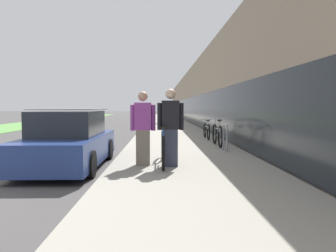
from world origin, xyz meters
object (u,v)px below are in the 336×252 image
object	(u,v)px
person_bystander	(143,128)
cruiser_bike_nearest	(217,135)
parked_sedan_curbside	(69,142)
bike_rack_hoop	(225,135)
cruiser_bike_middle	(207,131)
person_rider	(170,128)
tandem_bicycle	(163,148)

from	to	relation	value
person_bystander	cruiser_bike_nearest	distance (m)	4.52
person_bystander	parked_sedan_curbside	distance (m)	2.02
bike_rack_hoop	cruiser_bike_middle	world-z (taller)	bike_rack_hoop
parked_sedan_curbside	person_rider	bearing A→B (deg)	-15.77
person_rider	parked_sedan_curbside	distance (m)	2.68
cruiser_bike_middle	cruiser_bike_nearest	bearing A→B (deg)	-89.63
person_rider	person_bystander	xyz separation A→B (m)	(-0.65, 0.16, -0.03)
tandem_bicycle	person_rider	distance (m)	0.60
tandem_bicycle	person_rider	xyz separation A→B (m)	(0.17, -0.28, 0.50)
tandem_bicycle	parked_sedan_curbside	distance (m)	2.42
person_bystander	cruiser_bike_middle	distance (m)	6.79
cruiser_bike_nearest	parked_sedan_curbside	bearing A→B (deg)	-143.51
tandem_bicycle	cruiser_bike_nearest	size ratio (longest dim) A/B	1.25
cruiser_bike_middle	person_rider	bearing A→B (deg)	-105.34
person_bystander	cruiser_bike_middle	size ratio (longest dim) A/B	1.01
person_bystander	cruiser_bike_middle	xyz separation A→B (m)	(2.43, 6.32, -0.52)
tandem_bicycle	parked_sedan_curbside	world-z (taller)	parked_sedan_curbside
person_rider	cruiser_bike_middle	bearing A→B (deg)	74.66
person_bystander	bike_rack_hoop	world-z (taller)	person_bystander
bike_rack_hoop	cruiser_bike_middle	distance (m)	3.94
tandem_bicycle	person_rider	size ratio (longest dim) A/B	1.31
tandem_bicycle	cruiser_bike_middle	bearing A→B (deg)	72.52
cruiser_bike_middle	tandem_bicycle	bearing A→B (deg)	-107.48
person_rider	parked_sedan_curbside	world-z (taller)	person_rider
person_rider	cruiser_bike_middle	xyz separation A→B (m)	(1.78, 6.49, -0.55)
bike_rack_hoop	cruiser_bike_middle	xyz separation A→B (m)	(-0.02, 3.94, -0.16)
tandem_bicycle	parked_sedan_curbside	size ratio (longest dim) A/B	0.56
tandem_bicycle	cruiser_bike_nearest	bearing A→B (deg)	61.67
parked_sedan_curbside	cruiser_bike_middle	bearing A→B (deg)	53.09
tandem_bicycle	person_bystander	distance (m)	0.68
tandem_bicycle	cruiser_bike_nearest	xyz separation A→B (m)	(1.97, 3.66, -0.00)
person_rider	cruiser_bike_middle	distance (m)	6.75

